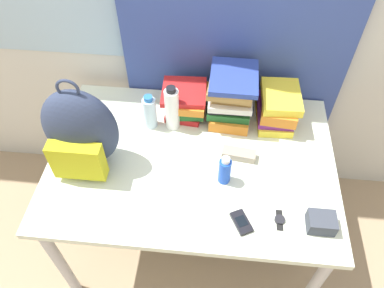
% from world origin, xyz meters
% --- Properties ---
extents(desk, '(1.29, 0.89, 0.73)m').
position_xyz_m(desk, '(0.00, 0.45, 0.66)').
color(desk, silver).
rests_on(desk, ground_plane).
extents(backpack, '(0.31, 0.23, 0.46)m').
position_xyz_m(backpack, '(-0.46, 0.39, 0.93)').
color(backpack, '#2D3851').
rests_on(backpack, desk).
extents(book_stack_left, '(0.22, 0.24, 0.15)m').
position_xyz_m(book_stack_left, '(-0.06, 0.74, 0.81)').
color(book_stack_left, red).
rests_on(book_stack_left, desk).
extents(book_stack_center, '(0.23, 0.29, 0.26)m').
position_xyz_m(book_stack_center, '(0.16, 0.74, 0.86)').
color(book_stack_center, orange).
rests_on(book_stack_center, desk).
extents(book_stack_right, '(0.20, 0.28, 0.17)m').
position_xyz_m(book_stack_right, '(0.38, 0.74, 0.82)').
color(book_stack_right, yellow).
rests_on(book_stack_right, desk).
extents(water_bottle, '(0.06, 0.06, 0.19)m').
position_xyz_m(water_bottle, '(-0.22, 0.63, 0.82)').
color(water_bottle, silver).
rests_on(water_bottle, desk).
extents(sports_bottle, '(0.07, 0.07, 0.24)m').
position_xyz_m(sports_bottle, '(-0.11, 0.64, 0.85)').
color(sports_bottle, white).
rests_on(sports_bottle, desk).
extents(sunscreen_bottle, '(0.05, 0.05, 0.15)m').
position_xyz_m(sunscreen_bottle, '(0.15, 0.34, 0.80)').
color(sunscreen_bottle, blue).
rests_on(sunscreen_bottle, desk).
extents(cell_phone, '(0.10, 0.12, 0.02)m').
position_xyz_m(cell_phone, '(0.23, 0.14, 0.74)').
color(cell_phone, black).
rests_on(cell_phone, desk).
extents(sunglasses_case, '(0.16, 0.07, 0.04)m').
position_xyz_m(sunglasses_case, '(0.21, 0.48, 0.75)').
color(sunglasses_case, gray).
rests_on(sunglasses_case, desk).
extents(camera_pouch, '(0.11, 0.09, 0.06)m').
position_xyz_m(camera_pouch, '(0.53, 0.16, 0.76)').
color(camera_pouch, '#383D47').
rests_on(camera_pouch, desk).
extents(wristwatch, '(0.04, 0.09, 0.01)m').
position_xyz_m(wristwatch, '(0.38, 0.17, 0.74)').
color(wristwatch, black).
rests_on(wristwatch, desk).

